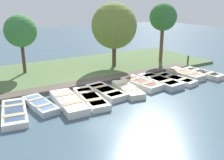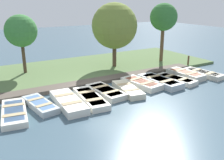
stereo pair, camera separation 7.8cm
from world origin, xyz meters
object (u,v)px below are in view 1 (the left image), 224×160
Objects in this scene: rowboat_3 at (68,102)px; rowboat_7 at (141,83)px; rowboat_6 at (128,89)px; park_tree_center at (114,26)px; rowboat_8 at (160,81)px; rowboat_5 at (106,92)px; rowboat_2 at (40,105)px; mooring_post_far at (188,61)px; rowboat_9 at (176,79)px; rowboat_10 at (185,74)px; rowboat_4 at (91,98)px; rowboat_1 at (14,113)px; rowboat_11 at (202,73)px; park_tree_left at (21,31)px; park_tree_right at (163,18)px.

rowboat_7 is (-0.59, 5.38, -0.01)m from rowboat_3.
park_tree_center is at bearing 166.81° from rowboat_6.
rowboat_8 reaches higher than rowboat_6.
rowboat_2 is at bearing -95.62° from rowboat_5.
mooring_post_far is at bearing 104.75° from rowboat_3.
rowboat_5 is at bearing -105.22° from rowboat_9.
rowboat_5 is 1.04× the size of rowboat_10.
mooring_post_far is at bearing 98.01° from rowboat_5.
rowboat_8 reaches higher than rowboat_9.
rowboat_5 is at bearing -95.70° from rowboat_6.
rowboat_4 is 2.64m from rowboat_6.
rowboat_7 is (-0.39, 8.15, 0.04)m from rowboat_1.
rowboat_3 reaches higher than rowboat_2.
rowboat_6 is 1.05× the size of rowboat_10.
rowboat_8 reaches higher than rowboat_3.
park_tree_center reaches higher than rowboat_3.
rowboat_8 is at bearing 79.43° from rowboat_2.
rowboat_8 is 5.66m from mooring_post_far.
rowboat_8 is at bearing 102.71° from rowboat_6.
rowboat_2 is at bearing -99.34° from rowboat_11.
rowboat_1 is 1.07× the size of rowboat_11.
rowboat_10 is at bearing 99.78° from rowboat_4.
rowboat_3 reaches higher than rowboat_1.
rowboat_2 is at bearing -104.02° from rowboat_9.
rowboat_10 is 3.13m from mooring_post_far.
rowboat_8 is at bearing 6.32° from park_tree_center.
park_tree_left is at bearing 172.27° from rowboat_1.
rowboat_7 reaches higher than rowboat_5.
rowboat_5 reaches higher than rowboat_1.
rowboat_4 is at bearing -75.95° from mooring_post_far.
park_tree_left is at bearing -137.35° from rowboat_8.
rowboat_3 is 6.72m from rowboat_8.
park_tree_right is at bearing 100.76° from rowboat_2.
rowboat_11 is at bearing 98.27° from rowboat_1.
mooring_post_far reaches higher than rowboat_8.
rowboat_1 is at bearing -81.63° from rowboat_6.
rowboat_8 reaches higher than rowboat_5.
park_tree_center reaches higher than rowboat_11.
rowboat_7 is (-0.49, 1.42, 0.01)m from rowboat_6.
park_tree_center is (-5.29, 2.18, 3.33)m from rowboat_6.
rowboat_7 reaches higher than rowboat_2.
park_tree_left is at bearing -104.36° from park_tree_center.
mooring_post_far is (-2.48, 3.80, 0.34)m from rowboat_9.
rowboat_10 reaches higher than rowboat_9.
rowboat_11 is (0.46, 1.35, -0.03)m from rowboat_10.
rowboat_8 is at bearing -65.52° from mooring_post_far.
rowboat_4 is 1.12× the size of rowboat_11.
mooring_post_far is (-2.61, 11.86, 0.30)m from rowboat_3.
mooring_post_far is at bearing 98.83° from rowboat_7.
park_tree_left is at bearing -140.31° from rowboat_9.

